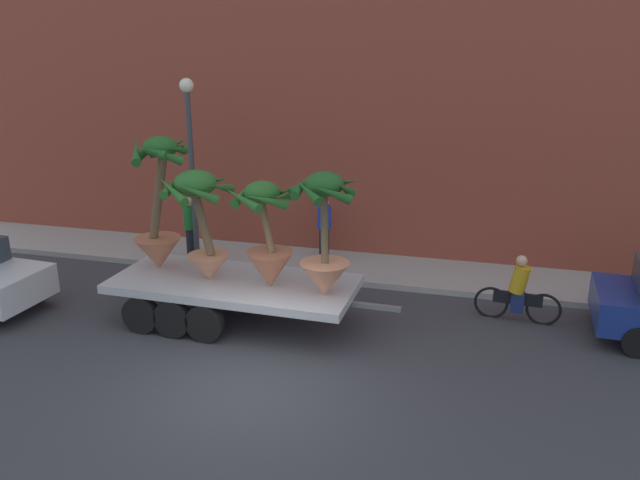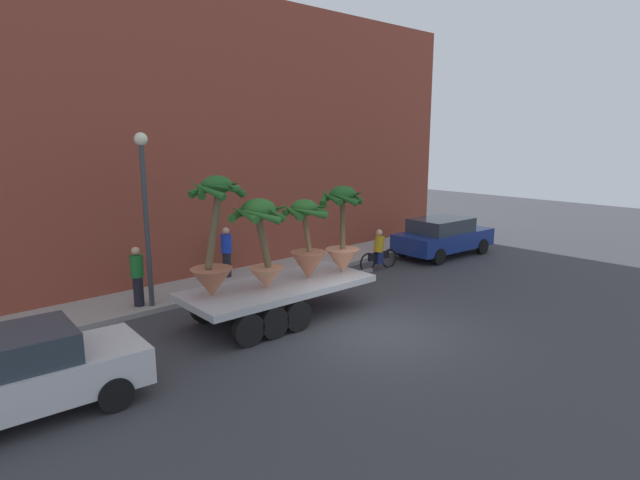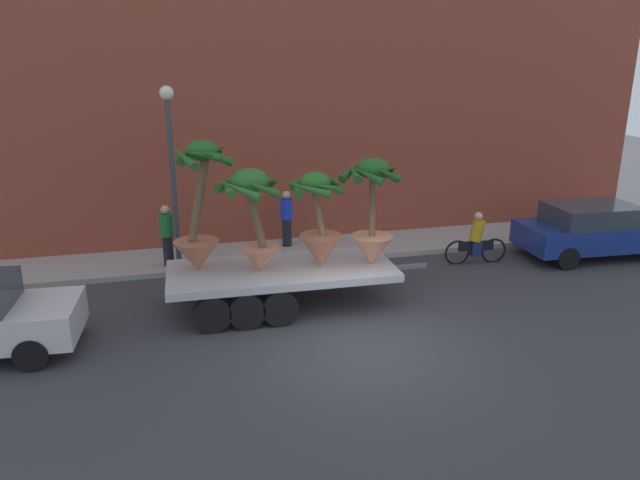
{
  "view_description": "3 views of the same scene",
  "coord_description": "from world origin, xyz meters",
  "px_view_note": "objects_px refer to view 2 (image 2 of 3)",
  "views": [
    {
      "loc": [
        3.67,
        -9.16,
        5.9
      ],
      "look_at": [
        0.58,
        2.53,
        1.98
      ],
      "focal_mm": 34.91,
      "sensor_mm": 36.0,
      "label": 1
    },
    {
      "loc": [
        -9.43,
        -8.17,
        4.9
      ],
      "look_at": [
        0.95,
        3.17,
        1.75
      ],
      "focal_mm": 28.77,
      "sensor_mm": 36.0,
      "label": 2
    },
    {
      "loc": [
        -3.64,
        -10.38,
        5.67
      ],
      "look_at": [
        -0.27,
        2.71,
        1.46
      ],
      "focal_mm": 33.13,
      "sensor_mm": 36.0,
      "label": 3
    }
  ],
  "objects_px": {
    "potted_palm_extra": "(262,239)",
    "trailing_car": "(11,376)",
    "potted_palm_rear": "(307,244)",
    "pedestrian_far_left": "(227,251)",
    "parked_car": "(443,236)",
    "pedestrian_near_gate": "(137,275)",
    "street_lamp": "(145,198)",
    "flatbed_trailer": "(271,294)",
    "potted_palm_middle": "(342,234)",
    "cyclist": "(379,252)",
    "potted_palm_front": "(214,245)"
  },
  "relations": [
    {
      "from": "potted_palm_middle",
      "to": "pedestrian_near_gate",
      "type": "distance_m",
      "value": 5.9
    },
    {
      "from": "potted_palm_extra",
      "to": "trailing_car",
      "type": "distance_m",
      "value": 6.15
    },
    {
      "from": "trailing_car",
      "to": "flatbed_trailer",
      "type": "bearing_deg",
      "value": 8.0
    },
    {
      "from": "potted_palm_rear",
      "to": "parked_car",
      "type": "relative_size",
      "value": 0.49
    },
    {
      "from": "potted_palm_front",
      "to": "pedestrian_near_gate",
      "type": "bearing_deg",
      "value": 104.59
    },
    {
      "from": "cyclist",
      "to": "parked_car",
      "type": "bearing_deg",
      "value": -4.58
    },
    {
      "from": "flatbed_trailer",
      "to": "pedestrian_far_left",
      "type": "xyz_separation_m",
      "value": [
        1.21,
        4.1,
        0.29
      ]
    },
    {
      "from": "pedestrian_near_gate",
      "to": "flatbed_trailer",
      "type": "bearing_deg",
      "value": -54.02
    },
    {
      "from": "flatbed_trailer",
      "to": "pedestrian_near_gate",
      "type": "relative_size",
      "value": 3.66
    },
    {
      "from": "flatbed_trailer",
      "to": "potted_palm_rear",
      "type": "height_order",
      "value": "potted_palm_rear"
    },
    {
      "from": "parked_car",
      "to": "pedestrian_far_left",
      "type": "bearing_deg",
      "value": 162.22
    },
    {
      "from": "parked_car",
      "to": "trailing_car",
      "type": "bearing_deg",
      "value": -172.21
    },
    {
      "from": "parked_car",
      "to": "trailing_car",
      "type": "relative_size",
      "value": 1.03
    },
    {
      "from": "cyclist",
      "to": "street_lamp",
      "type": "xyz_separation_m",
      "value": [
        -8.23,
        1.31,
        2.56
      ]
    },
    {
      "from": "potted_palm_extra",
      "to": "flatbed_trailer",
      "type": "bearing_deg",
      "value": 19.22
    },
    {
      "from": "potted_palm_middle",
      "to": "pedestrian_far_left",
      "type": "distance_m",
      "value": 4.68
    },
    {
      "from": "trailing_car",
      "to": "pedestrian_far_left",
      "type": "xyz_separation_m",
      "value": [
        7.49,
        4.98,
        0.22
      ]
    },
    {
      "from": "potted_palm_front",
      "to": "parked_car",
      "type": "relative_size",
      "value": 0.66
    },
    {
      "from": "flatbed_trailer",
      "to": "trailing_car",
      "type": "height_order",
      "value": "trailing_car"
    },
    {
      "from": "potted_palm_extra",
      "to": "pedestrian_near_gate",
      "type": "bearing_deg",
      "value": 120.44
    },
    {
      "from": "cyclist",
      "to": "potted_palm_extra",
      "type": "bearing_deg",
      "value": -165.1
    },
    {
      "from": "potted_palm_rear",
      "to": "pedestrian_near_gate",
      "type": "xyz_separation_m",
      "value": [
        -3.41,
        3.36,
        -0.94
      ]
    },
    {
      "from": "potted_palm_middle",
      "to": "potted_palm_extra",
      "type": "bearing_deg",
      "value": 176.03
    },
    {
      "from": "potted_palm_extra",
      "to": "trailing_car",
      "type": "xyz_separation_m",
      "value": [
        -5.92,
        -0.76,
        -1.49
      ]
    },
    {
      "from": "pedestrian_far_left",
      "to": "street_lamp",
      "type": "height_order",
      "value": "street_lamp"
    },
    {
      "from": "flatbed_trailer",
      "to": "potted_palm_middle",
      "type": "distance_m",
      "value": 2.73
    },
    {
      "from": "pedestrian_near_gate",
      "to": "potted_palm_front",
      "type": "bearing_deg",
      "value": -75.41
    },
    {
      "from": "parked_car",
      "to": "trailing_car",
      "type": "xyz_separation_m",
      "value": [
        -16.14,
        -2.21,
        -0.0
      ]
    },
    {
      "from": "parked_car",
      "to": "street_lamp",
      "type": "bearing_deg",
      "value": 172.3
    },
    {
      "from": "potted_palm_front",
      "to": "pedestrian_near_gate",
      "type": "height_order",
      "value": "potted_palm_front"
    },
    {
      "from": "potted_palm_rear",
      "to": "pedestrian_far_left",
      "type": "relative_size",
      "value": 1.31
    },
    {
      "from": "cyclist",
      "to": "parked_car",
      "type": "xyz_separation_m",
      "value": [
        3.66,
        -0.29,
        0.16
      ]
    },
    {
      "from": "pedestrian_far_left",
      "to": "parked_car",
      "type": "bearing_deg",
      "value": -17.78
    },
    {
      "from": "potted_palm_middle",
      "to": "cyclist",
      "type": "xyz_separation_m",
      "value": [
        3.86,
        1.93,
        -1.45
      ]
    },
    {
      "from": "potted_palm_front",
      "to": "pedestrian_far_left",
      "type": "distance_m",
      "value": 4.88
    },
    {
      "from": "potted_palm_middle",
      "to": "street_lamp",
      "type": "bearing_deg",
      "value": 143.38
    },
    {
      "from": "potted_palm_rear",
      "to": "cyclist",
      "type": "distance_m",
      "value": 5.55
    },
    {
      "from": "pedestrian_near_gate",
      "to": "pedestrian_far_left",
      "type": "bearing_deg",
      "value": 14.87
    },
    {
      "from": "pedestrian_far_left",
      "to": "trailing_car",
      "type": "bearing_deg",
      "value": -146.39
    },
    {
      "from": "parked_car",
      "to": "trailing_car",
      "type": "distance_m",
      "value": 16.29
    },
    {
      "from": "potted_palm_front",
      "to": "pedestrian_near_gate",
      "type": "xyz_separation_m",
      "value": [
        -0.76,
        2.92,
        -1.21
      ]
    },
    {
      "from": "cyclist",
      "to": "trailing_car",
      "type": "height_order",
      "value": "trailing_car"
    },
    {
      "from": "trailing_car",
      "to": "potted_palm_rear",
      "type": "bearing_deg",
      "value": 5.34
    },
    {
      "from": "potted_palm_middle",
      "to": "parked_car",
      "type": "height_order",
      "value": "potted_palm_middle"
    },
    {
      "from": "trailing_car",
      "to": "potted_palm_extra",
      "type": "bearing_deg",
      "value": 7.28
    },
    {
      "from": "potted_palm_middle",
      "to": "potted_palm_extra",
      "type": "distance_m",
      "value": 2.72
    },
    {
      "from": "trailing_car",
      "to": "potted_palm_middle",
      "type": "bearing_deg",
      "value": 3.77
    },
    {
      "from": "potted_palm_extra",
      "to": "trailing_car",
      "type": "bearing_deg",
      "value": -172.72
    },
    {
      "from": "cyclist",
      "to": "parked_car",
      "type": "height_order",
      "value": "parked_car"
    },
    {
      "from": "trailing_car",
      "to": "pedestrian_near_gate",
      "type": "bearing_deg",
      "value": 45.44
    }
  ]
}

